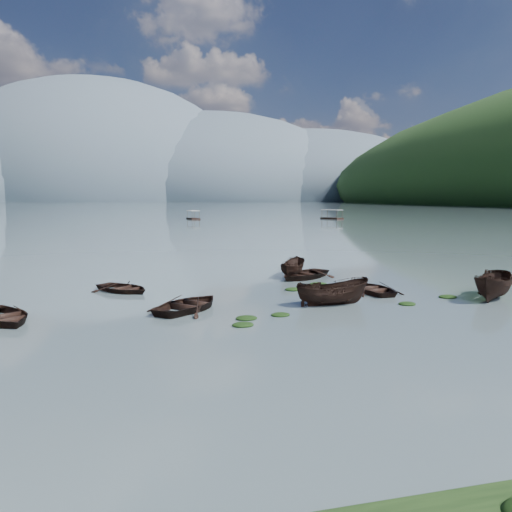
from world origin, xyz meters
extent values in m
plane|color=slate|center=(0.00, 0.00, 0.00)|extent=(2400.00, 2400.00, 0.00)
ellipsoid|color=#475666|center=(-60.00, 900.00, 0.00)|extent=(520.00, 520.00, 340.00)
ellipsoid|color=#475666|center=(140.00, 900.00, 0.00)|extent=(520.00, 520.00, 260.00)
ellipsoid|color=#475666|center=(320.00, 900.00, 0.00)|extent=(520.00, 520.00, 220.00)
imported|color=black|center=(-13.63, 6.05, 0.00)|extent=(4.82, 5.31, 0.90)
imported|color=black|center=(-4.93, 6.43, 0.00)|extent=(5.37, 5.42, 0.92)
imported|color=black|center=(2.66, 5.75, 0.00)|extent=(4.23, 1.71, 1.61)
imported|color=black|center=(6.48, 8.52, 0.00)|extent=(2.84, 3.95, 0.81)
imported|color=black|center=(12.14, 4.97, 0.00)|extent=(4.69, 4.34, 1.80)
imported|color=black|center=(-8.29, 12.40, 0.00)|extent=(4.68, 4.80, 0.81)
imported|color=black|center=(4.13, 14.56, 0.00)|extent=(5.76, 5.45, 0.97)
imported|color=black|center=(3.65, 15.61, 0.00)|extent=(3.25, 4.02, 1.48)
ellipsoid|color=black|center=(-2.97, 2.58, 0.00)|extent=(0.99, 0.81, 0.22)
ellipsoid|color=black|center=(-0.77, 4.04, 0.00)|extent=(0.94, 0.75, 0.21)
ellipsoid|color=black|center=(-2.54, 3.74, 0.00)|extent=(1.03, 0.82, 0.22)
ellipsoid|color=black|center=(6.56, 4.79, 0.00)|extent=(0.94, 0.80, 0.21)
ellipsoid|color=black|center=(9.84, 5.92, 0.00)|extent=(1.06, 0.84, 0.22)
ellipsoid|color=black|center=(1.97, 10.27, 0.00)|extent=(1.07, 0.89, 0.22)
ellipsoid|color=black|center=(4.06, 11.47, 0.00)|extent=(1.24, 1.00, 0.27)
camera|label=1|loc=(-7.72, -18.72, 5.71)|focal=35.00mm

